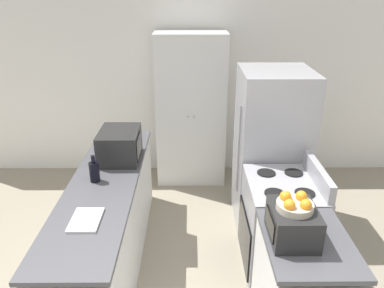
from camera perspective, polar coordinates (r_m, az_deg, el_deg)
wall_back at (r=5.19m, az=-0.10°, el=9.39°), size 7.00×0.06×2.60m
counter_left at (r=3.72m, az=-12.63°, el=-11.86°), size 0.60×2.50×0.92m
pantry_cabinet at (r=4.98m, az=-0.17°, el=5.20°), size 0.91×0.54×2.00m
stove at (r=3.67m, az=13.24°, el=-11.96°), size 0.66×0.77×1.08m
refrigerator at (r=4.18m, az=11.89°, el=-0.86°), size 0.75×0.79×1.75m
microwave at (r=3.79m, az=-10.92°, el=-0.14°), size 0.39×0.49×0.30m
wine_bottle at (r=3.44m, az=-14.66°, el=-4.06°), size 0.09×0.09×0.25m
toaster_oven at (r=2.71m, az=15.09°, el=-11.64°), size 0.32×0.38×0.24m
fruit_bowl at (r=2.61m, az=15.43°, el=-8.81°), size 0.25×0.25×0.11m
cutting_board at (r=2.95m, az=-15.87°, el=-11.07°), size 0.22×0.31×0.02m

